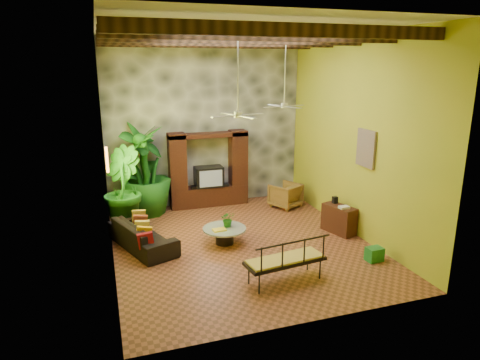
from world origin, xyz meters
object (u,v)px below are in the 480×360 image
object	(u,v)px
wicker_armchair	(285,195)
iron_bench	(287,259)
ceiling_fan_back	(284,98)
tall_plant_a	(142,167)
side_console	(339,219)
green_bin	(374,254)
entertainment_center	(209,175)
tall_plant_c	(145,171)
coffee_table	(225,233)
ceiling_fan_front	(238,105)
sofa	(142,235)
tall_plant_b	(121,188)

from	to	relation	value
wicker_armchair	iron_bench	bearing A→B (deg)	38.89
ceiling_fan_back	tall_plant_a	size ratio (longest dim) A/B	0.68
side_console	green_bin	distance (m)	1.74
tall_plant_a	entertainment_center	bearing A→B (deg)	-0.39
tall_plant_c	iron_bench	xyz separation A→B (m)	(2.17, -5.07, -0.76)
side_console	coffee_table	bearing A→B (deg)	159.13
ceiling_fan_back	green_bin	size ratio (longest dim) A/B	5.22
entertainment_center	ceiling_fan_front	bearing A→B (deg)	-93.24
iron_bench	side_console	bearing A→B (deg)	32.95
coffee_table	side_console	bearing A→B (deg)	-4.77
ceiling_fan_back	tall_plant_a	bearing A→B (deg)	151.37
sofa	ceiling_fan_back	bearing A→B (deg)	-100.72
green_bin	side_console	bearing A→B (deg)	86.12
ceiling_fan_front	coffee_table	size ratio (longest dim) A/B	1.76
ceiling_fan_front	tall_plant_a	distance (m)	4.46
wicker_armchair	side_console	xyz separation A→B (m)	(0.47, -2.33, -0.01)
coffee_table	iron_bench	world-z (taller)	iron_bench
iron_bench	tall_plant_a	bearing A→B (deg)	105.48
iron_bench	tall_plant_c	bearing A→B (deg)	105.88
wicker_armchair	tall_plant_a	distance (m)	4.37
tall_plant_a	tall_plant_c	size ratio (longest dim) A/B	1.06
entertainment_center	iron_bench	world-z (taller)	entertainment_center
iron_bench	coffee_table	bearing A→B (deg)	97.91
tall_plant_c	ceiling_fan_front	bearing A→B (deg)	-62.65
ceiling_fan_front	side_console	distance (m)	4.18
ceiling_fan_front	sofa	xyz separation A→B (m)	(-2.10, 0.93, -3.09)
ceiling_fan_back	side_console	distance (m)	3.47
wicker_armchair	tall_plant_a	xyz separation A→B (m)	(-4.15, 0.93, 0.99)
tall_plant_a	coffee_table	world-z (taller)	tall_plant_a
sofa	coffee_table	world-z (taller)	sofa
side_console	wicker_armchair	bearing A→B (deg)	85.37
tall_plant_b	tall_plant_c	distance (m)	1.21
sofa	green_bin	bearing A→B (deg)	-136.50
entertainment_center	sofa	world-z (taller)	entertainment_center
ceiling_fan_back	tall_plant_b	distance (m)	4.90
ceiling_fan_back	tall_plant_a	distance (m)	4.55
ceiling_fan_back	iron_bench	size ratio (longest dim) A/B	1.09
tall_plant_a	tall_plant_c	bearing A→B (deg)	-77.17
tall_plant_c	tall_plant_b	bearing A→B (deg)	-127.55
tall_plant_b	coffee_table	size ratio (longest dim) A/B	2.08
tall_plant_b	side_console	bearing A→B (deg)	-21.53
tall_plant_b	side_console	xyz separation A→B (m)	(5.30, -2.09, -0.74)
tall_plant_a	side_console	world-z (taller)	tall_plant_a
ceiling_fan_front	sofa	bearing A→B (deg)	156.16
ceiling_fan_front	wicker_armchair	bearing A→B (deg)	47.83
ceiling_fan_back	green_bin	xyz separation A→B (m)	(0.93, -3.03, -3.25)
wicker_armchair	tall_plant_b	xyz separation A→B (m)	(-4.83, -0.24, 0.73)
tall_plant_c	entertainment_center	bearing A→B (deg)	6.17
ceiling_fan_back	sofa	size ratio (longest dim) A/B	0.87
sofa	tall_plant_c	bearing A→B (deg)	-29.45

